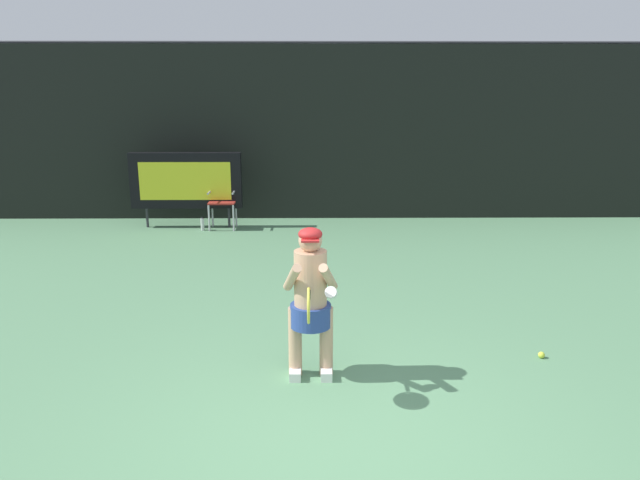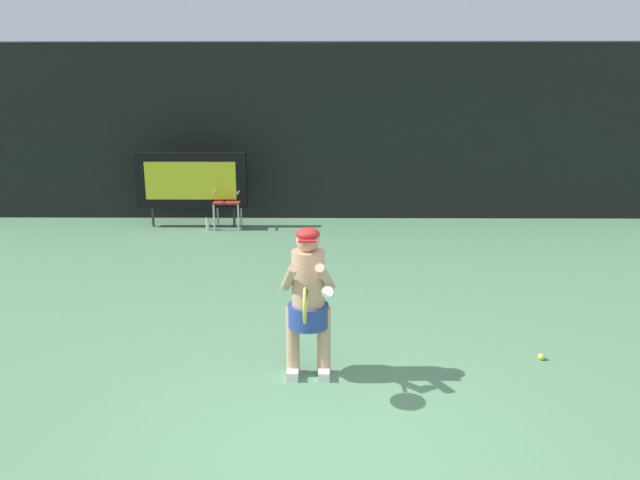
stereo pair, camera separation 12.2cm
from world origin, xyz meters
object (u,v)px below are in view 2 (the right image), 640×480
at_px(scoreboard, 192,180).
at_px(tennis_racket, 305,305).
at_px(tennis_player, 308,297).
at_px(umpire_chair, 228,197).
at_px(tennis_ball_loose, 541,357).
at_px(water_bottle, 208,224).

xyz_separation_m(scoreboard, tennis_racket, (2.49, -6.93, -0.03)).
relative_size(scoreboard, tennis_racket, 3.65).
relative_size(tennis_player, tennis_racket, 2.45).
relative_size(umpire_chair, tennis_racket, 1.79).
height_order(umpire_chair, tennis_ball_loose, umpire_chair).
distance_m(water_bottle, tennis_ball_loose, 7.37).
relative_size(scoreboard, umpire_chair, 2.04).
distance_m(umpire_chair, water_bottle, 0.66).
relative_size(water_bottle, tennis_racket, 0.44).
distance_m(umpire_chair, tennis_ball_loose, 7.34).
bearing_deg(tennis_racket, water_bottle, 118.28).
bearing_deg(umpire_chair, tennis_racket, -75.51).
xyz_separation_m(scoreboard, water_bottle, (0.34, -0.29, -0.82)).
xyz_separation_m(water_bottle, tennis_player, (2.17, -6.14, 0.68)).
bearing_deg(tennis_ball_loose, water_bottle, 128.24).
distance_m(tennis_racket, tennis_ball_loose, 2.70).
bearing_deg(umpire_chair, scoreboard, 174.01).
xyz_separation_m(tennis_player, tennis_racket, (-0.01, -0.50, 0.11)).
xyz_separation_m(tennis_racket, tennis_ball_loose, (2.40, 0.85, -0.88)).
distance_m(scoreboard, water_bottle, 0.94).
bearing_deg(tennis_racket, tennis_player, 98.71).
relative_size(tennis_racket, tennis_ball_loose, 8.85).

